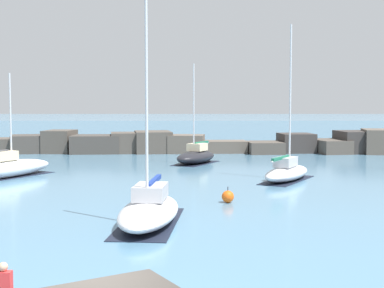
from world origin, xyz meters
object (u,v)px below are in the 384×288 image
Objects in this scene: sailboat_moored_4 at (196,156)px; sailboat_moored_0 at (287,171)px; sailboat_moored_3 at (149,209)px; sailboat_moored_1 at (4,168)px; mooring_buoy_far_side at (228,197)px.

sailboat_moored_0 is at bearing -60.67° from sailboat_moored_4.
sailboat_moored_0 is at bearing 57.34° from sailboat_moored_3.
sailboat_moored_1 is at bearing -145.56° from sailboat_moored_4.
sailboat_moored_1 is 18.14m from sailboat_moored_3.
sailboat_moored_3 reaches higher than mooring_buoy_far_side.
sailboat_moored_3 is at bearing -95.71° from sailboat_moored_4.
sailboat_moored_4 is 10.25× the size of mooring_buoy_far_side.
sailboat_moored_1 is (-19.44, 1.35, 0.09)m from sailboat_moored_0.
sailboat_moored_4 is at bearing 34.44° from sailboat_moored_1.
sailboat_moored_3 is (11.13, -14.33, -0.10)m from sailboat_moored_1.
mooring_buoy_far_side is (1.37, -18.80, -0.33)m from sailboat_moored_4.
sailboat_moored_1 is at bearing 127.84° from sailboat_moored_3.
sailboat_moored_0 is 9.40m from mooring_buoy_far_side.
sailboat_moored_3 is at bearing -52.16° from sailboat_moored_1.
sailboat_moored_0 is 12.50× the size of mooring_buoy_far_side.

